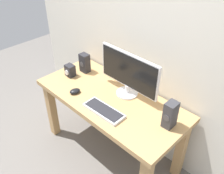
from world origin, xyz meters
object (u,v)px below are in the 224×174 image
(speaker_left, at_px, (85,63))
(mouse, at_px, (75,91))
(desk, at_px, (110,107))
(speaker_right, at_px, (170,115))
(audio_controller, at_px, (70,71))
(monitor, at_px, (129,73))
(keyboard_primary, at_px, (104,111))

(speaker_left, bearing_deg, mouse, -54.09)
(desk, bearing_deg, speaker_right, 6.49)
(speaker_right, height_order, audio_controller, speaker_right)
(monitor, xyz_separation_m, audio_controller, (-0.60, -0.18, -0.15))
(monitor, height_order, audio_controller, monitor)
(monitor, bearing_deg, speaker_left, -177.27)
(desk, relative_size, speaker_right, 6.34)
(speaker_left, bearing_deg, keyboard_primary, -26.92)
(keyboard_primary, xyz_separation_m, speaker_right, (0.46, 0.24, 0.10))
(audio_controller, bearing_deg, speaker_right, 5.12)
(monitor, height_order, speaker_right, monitor)
(mouse, height_order, speaker_right, speaker_right)
(monitor, height_order, speaker_left, monitor)
(desk, distance_m, keyboard_primary, 0.24)
(keyboard_primary, relative_size, speaker_left, 1.91)
(desk, relative_size, monitor, 2.27)
(monitor, distance_m, mouse, 0.51)
(speaker_left, xyz_separation_m, audio_controller, (-0.04, -0.16, -0.04))
(mouse, bearing_deg, desk, 48.46)
(monitor, xyz_separation_m, keyboard_primary, (0.03, -0.33, -0.20))
(audio_controller, bearing_deg, monitor, 17.03)
(mouse, distance_m, speaker_right, 0.87)
(desk, distance_m, monitor, 0.37)
(desk, height_order, monitor, monitor)
(keyboard_primary, distance_m, mouse, 0.37)
(keyboard_primary, distance_m, speaker_right, 0.53)
(mouse, relative_size, speaker_right, 0.44)
(desk, xyz_separation_m, keyboard_primary, (0.10, -0.18, 0.13))
(speaker_right, bearing_deg, audio_controller, -174.88)
(desk, distance_m, mouse, 0.35)
(speaker_right, relative_size, speaker_left, 1.14)
(keyboard_primary, bearing_deg, audio_controller, 167.24)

